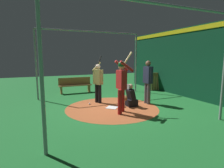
{
  "coord_description": "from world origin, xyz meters",
  "views": [
    {
      "loc": [
        2.77,
        6.37,
        1.99
      ],
      "look_at": [
        0.0,
        0.0,
        0.95
      ],
      "focal_mm": 29.19,
      "sensor_mm": 36.0,
      "label": 1
    }
  ],
  "objects_px": {
    "bat_rack": "(156,82)",
    "visitor": "(98,81)",
    "batter": "(122,82)",
    "baseball_0": "(90,104)",
    "catcher": "(131,98)",
    "home_plate": "(112,108)",
    "umpire": "(148,80)",
    "bench": "(75,85)"
  },
  "relations": [
    {
      "from": "batter",
      "to": "umpire",
      "type": "bearing_deg",
      "value": -155.64
    },
    {
      "from": "home_plate",
      "to": "umpire",
      "type": "height_order",
      "value": "umpire"
    },
    {
      "from": "catcher",
      "to": "umpire",
      "type": "distance_m",
      "value": 1.1
    },
    {
      "from": "batter",
      "to": "bench",
      "type": "relative_size",
      "value": 1.22
    },
    {
      "from": "bat_rack",
      "to": "bench",
      "type": "xyz_separation_m",
      "value": [
        4.66,
        -1.07,
        -0.04
      ]
    },
    {
      "from": "batter",
      "to": "baseball_0",
      "type": "xyz_separation_m",
      "value": [
        0.73,
        -1.53,
        -1.09
      ]
    },
    {
      "from": "umpire",
      "to": "baseball_0",
      "type": "height_order",
      "value": "umpire"
    },
    {
      "from": "batter",
      "to": "bench",
      "type": "xyz_separation_m",
      "value": [
        0.72,
        -4.34,
        -0.68
      ]
    },
    {
      "from": "visitor",
      "to": "baseball_0",
      "type": "distance_m",
      "value": 1.06
    },
    {
      "from": "bat_rack",
      "to": "batter",
      "type": "bearing_deg",
      "value": 39.66
    },
    {
      "from": "bat_rack",
      "to": "bench",
      "type": "height_order",
      "value": "bat_rack"
    },
    {
      "from": "catcher",
      "to": "bench",
      "type": "relative_size",
      "value": 0.51
    },
    {
      "from": "batter",
      "to": "bat_rack",
      "type": "distance_m",
      "value": 5.16
    },
    {
      "from": "bat_rack",
      "to": "umpire",
      "type": "bearing_deg",
      "value": 47.3
    },
    {
      "from": "visitor",
      "to": "bat_rack",
      "type": "distance_m",
      "value": 4.52
    },
    {
      "from": "umpire",
      "to": "bench",
      "type": "distance_m",
      "value": 4.33
    },
    {
      "from": "home_plate",
      "to": "bat_rack",
      "type": "bearing_deg",
      "value": -147.48
    },
    {
      "from": "batter",
      "to": "catcher",
      "type": "distance_m",
      "value": 1.24
    },
    {
      "from": "bat_rack",
      "to": "baseball_0",
      "type": "bearing_deg",
      "value": 20.35
    },
    {
      "from": "home_plate",
      "to": "visitor",
      "type": "height_order",
      "value": "visitor"
    },
    {
      "from": "bat_rack",
      "to": "baseball_0",
      "type": "relative_size",
      "value": 14.2
    },
    {
      "from": "bench",
      "to": "baseball_0",
      "type": "bearing_deg",
      "value": 89.76
    },
    {
      "from": "catcher",
      "to": "home_plate",
      "type": "bearing_deg",
      "value": -5.97
    },
    {
      "from": "catcher",
      "to": "bench",
      "type": "bearing_deg",
      "value": -68.64
    },
    {
      "from": "catcher",
      "to": "baseball_0",
      "type": "distance_m",
      "value": 1.74
    },
    {
      "from": "home_plate",
      "to": "umpire",
      "type": "distance_m",
      "value": 1.94
    },
    {
      "from": "catcher",
      "to": "visitor",
      "type": "height_order",
      "value": "visitor"
    },
    {
      "from": "umpire",
      "to": "baseball_0",
      "type": "distance_m",
      "value": 2.66
    },
    {
      "from": "bat_rack",
      "to": "catcher",
      "type": "bearing_deg",
      "value": 39.3
    },
    {
      "from": "catcher",
      "to": "visitor",
      "type": "bearing_deg",
      "value": -47.39
    },
    {
      "from": "bat_rack",
      "to": "baseball_0",
      "type": "height_order",
      "value": "bat_rack"
    },
    {
      "from": "home_plate",
      "to": "batter",
      "type": "height_order",
      "value": "batter"
    },
    {
      "from": "catcher",
      "to": "bat_rack",
      "type": "relative_size",
      "value": 0.87
    },
    {
      "from": "catcher",
      "to": "umpire",
      "type": "height_order",
      "value": "umpire"
    },
    {
      "from": "visitor",
      "to": "bench",
      "type": "bearing_deg",
      "value": -103.12
    },
    {
      "from": "home_plate",
      "to": "visitor",
      "type": "xyz_separation_m",
      "value": [
        0.22,
        -1.01,
        0.96
      ]
    },
    {
      "from": "batter",
      "to": "bench",
      "type": "height_order",
      "value": "batter"
    },
    {
      "from": "umpire",
      "to": "bat_rack",
      "type": "xyz_separation_m",
      "value": [
        -2.35,
        -2.55,
        -0.55
      ]
    },
    {
      "from": "visitor",
      "to": "bat_rack",
      "type": "height_order",
      "value": "visitor"
    },
    {
      "from": "bat_rack",
      "to": "bench",
      "type": "distance_m",
      "value": 4.79
    },
    {
      "from": "bench",
      "to": "baseball_0",
      "type": "distance_m",
      "value": 2.83
    },
    {
      "from": "bat_rack",
      "to": "visitor",
      "type": "bearing_deg",
      "value": 20.13
    }
  ]
}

